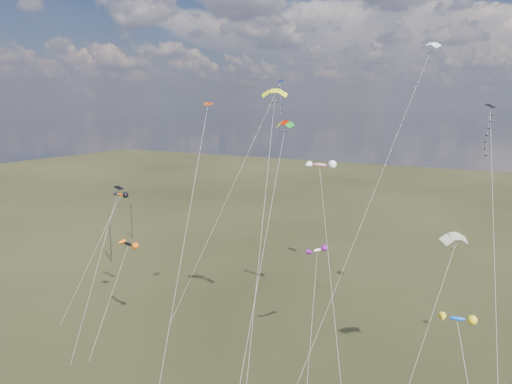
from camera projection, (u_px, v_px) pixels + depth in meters
The scene contains 15 objects.
utility_pole_near at pixel (110, 241), 86.12m from camera, with size 1.40×0.20×8.00m.
utility_pole_far at pixel (132, 220), 101.96m from camera, with size 1.40×0.20×8.00m.
diamond_black_high at pixel (488, 145), 52.02m from camera, with size 4.75×24.28×29.48m.
diamond_navy_tall at pixel (273, 112), 66.11m from camera, with size 9.09×16.70×32.90m.
diamond_black_mid at pixel (108, 226), 56.89m from camera, with size 2.20×11.16×19.12m.
diamond_orange_center at pixel (194, 186), 47.42m from camera, with size 7.49×20.67×29.62m.
parafoil_yellow at pixel (274, 92), 49.18m from camera, with size 6.99×18.24×31.54m.
parafoil_blue_white at pixel (430, 46), 58.25m from camera, with size 8.80×26.10×37.68m.
parafoil_striped at pixel (455, 237), 43.97m from camera, with size 4.65×14.77×17.60m.
parafoil_tricolor at pixel (284, 124), 50.77m from camera, with size 6.03×21.74×27.98m.
novelty_black_orange at pixel (128, 244), 57.79m from camera, with size 3.68×8.95×12.50m.
novelty_orange_black at pixel (120, 195), 63.66m from camera, with size 5.47×9.09×17.49m.
novelty_white_purple at pixel (317, 251), 52.19m from camera, with size 2.78×8.41×13.40m.
novelty_redwhite_stripe at pixel (320, 165), 59.74m from camera, with size 10.87×15.85×22.26m.
novelty_blue_yellow at pixel (458, 320), 34.84m from camera, with size 5.72×9.41×13.65m.
Camera 1 is at (25.96, -29.46, 29.33)m, focal length 32.00 mm.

